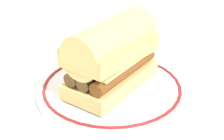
{
  "coord_description": "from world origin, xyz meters",
  "views": [
    {
      "loc": [
        -0.35,
        -0.35,
        0.33
      ],
      "look_at": [
        0.01,
        0.03,
        0.04
      ],
      "focal_mm": 54.3,
      "sensor_mm": 36.0,
      "label": 1
    }
  ],
  "objects": [
    {
      "name": "plate",
      "position": [
        0.01,
        0.03,
        0.01
      ],
      "size": [
        0.27,
        0.27,
        0.01
      ],
      "color": "white",
      "rests_on": "ground_plane"
    },
    {
      "name": "ground_plane",
      "position": [
        0.0,
        0.0,
        0.0
      ],
      "size": [
        1.5,
        1.5,
        0.0
      ],
      "primitive_type": "plane",
      "color": "silver"
    },
    {
      "name": "sausage_sandwich",
      "position": [
        0.01,
        0.03,
        0.08
      ],
      "size": [
        0.19,
        0.12,
        0.12
      ],
      "rotation": [
        0.0,
        0.0,
        0.19
      ],
      "color": "#D8BC6D",
      "rests_on": "plate"
    }
  ]
}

